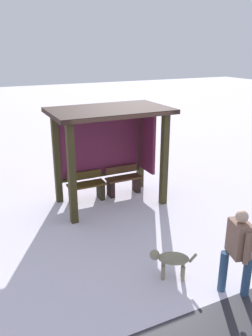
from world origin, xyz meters
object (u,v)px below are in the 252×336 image
at_px(bench_center_inside, 123,182).
at_px(person_walking, 238,247).
at_px(bench_left_inside, 86,188).
at_px(dog, 171,260).
at_px(bus_shelter, 110,132).

bearing_deg(bench_center_inside, person_walking, -91.34).
bearing_deg(bench_center_inside, bench_left_inside, 179.98).
xyz_separation_m(bench_center_inside, dog, (-0.85, -3.78, 0.02)).
xyz_separation_m(bench_left_inside, bench_center_inside, (1.10, -0.00, 0.00)).
bearing_deg(bus_shelter, person_walking, -85.45).
relative_size(person_walking, dog, 2.08).
height_order(bench_left_inside, bench_center_inside, same).
height_order(bench_left_inside, dog, bench_left_inside).
relative_size(bench_center_inside, person_walking, 0.65).
distance_m(bench_center_inside, dog, 3.87).
xyz_separation_m(bus_shelter, person_walking, (0.35, -4.38, -0.97)).
bearing_deg(bench_left_inside, dog, -86.29).
bearing_deg(bench_center_inside, bus_shelter, -157.47).
bearing_deg(bench_left_inside, bench_center_inside, -0.02).
height_order(bench_left_inside, person_walking, person_walking).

